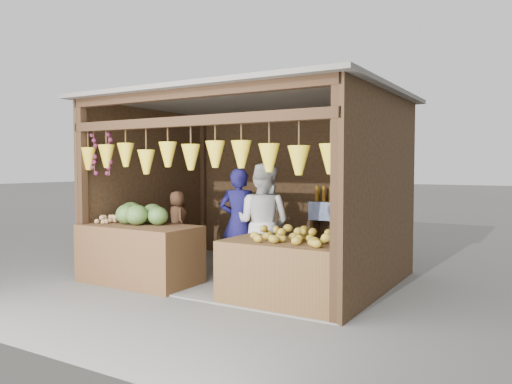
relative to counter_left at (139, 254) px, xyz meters
The scene contains 12 objects.
ground 1.66m from the counter_left, 44.97° to the left, with size 80.00×80.00×0.00m, color #514F49.
stall_structure 2.00m from the counter_left, 44.74° to the left, with size 4.30×3.30×2.66m.
back_shelf 3.30m from the counter_left, 47.90° to the left, with size 1.25×0.32×1.32m.
counter_left is the anchor object (origin of this frame).
counter_right 2.34m from the counter_left, ahead, with size 1.63×0.85×0.76m, color #492E18.
stool 1.41m from the counter_left, 107.14° to the left, with size 0.29×0.29×0.27m, color black.
man_standing 1.50m from the counter_left, 46.44° to the left, with size 0.59×0.39×1.62m, color #18154F.
woman_standing 1.80m from the counter_left, 31.15° to the left, with size 0.82×0.64×1.69m, color silver.
vendor_seated 1.42m from the counter_left, 107.14° to the left, with size 0.47×0.31×0.97m, color brown.
melon_pile 0.58m from the counter_left, 136.22° to the left, with size 1.00×0.50×0.32m, color #184612, non-canonical shape.
tanfruit_pile 0.76m from the counter_left, behind, with size 0.34×0.40×0.13m, color #A9804E, non-canonical shape.
mango_pile 2.45m from the counter_left, ahead, with size 1.40×0.64×0.22m, color #BB7218, non-canonical shape.
Camera 1 is at (3.85, -6.29, 1.65)m, focal length 35.00 mm.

